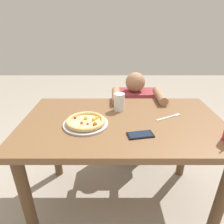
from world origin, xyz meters
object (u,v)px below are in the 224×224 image
(water_cup_clear, at_px, (119,102))
(diner_seated, at_px, (133,123))
(cell_phone, at_px, (140,135))
(fork, at_px, (169,117))
(pizza_near, at_px, (85,122))

(water_cup_clear, bearing_deg, diner_seated, 69.09)
(water_cup_clear, distance_m, diner_seated, 0.61)
(cell_phone, bearing_deg, fork, 45.20)
(pizza_near, height_order, diner_seated, diner_seated)
(cell_phone, bearing_deg, diner_seated, 86.14)
(fork, relative_size, diner_seated, 0.20)
(pizza_near, height_order, fork, pizza_near)
(pizza_near, xyz_separation_m, cell_phone, (0.33, -0.13, -0.01))
(fork, bearing_deg, water_cup_clear, 161.20)
(fork, bearing_deg, cell_phone, -134.80)
(pizza_near, distance_m, cell_phone, 0.35)
(water_cup_clear, relative_size, fork, 0.68)
(pizza_near, distance_m, water_cup_clear, 0.31)
(water_cup_clear, height_order, diner_seated, diner_seated)
(water_cup_clear, xyz_separation_m, cell_phone, (0.11, -0.35, -0.06))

